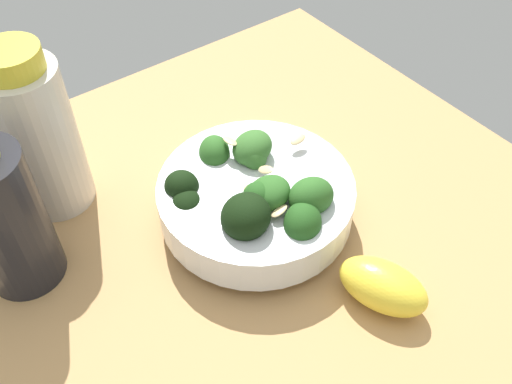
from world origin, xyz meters
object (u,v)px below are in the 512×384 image
bottle_short (4,219)px  bottle_tall (38,135)px  bowl_of_broccoli (256,196)px  lemon_wedge (383,286)px

bottle_short → bottle_tall: bearing=-40.6°
bottle_short → bowl_of_broccoli: bearing=-110.7°
bowl_of_broccoli → bottle_tall: bottle_tall is taller
bowl_of_broccoli → bottle_short: 22.31cm
lemon_wedge → bottle_tall: 34.58cm
bowl_of_broccoli → bottle_short: bearing=69.3°
bottle_tall → bottle_short: bearing=139.4°
bowl_of_broccoli → bottle_tall: size_ratio=1.06×
lemon_wedge → bottle_tall: bottle_tall is taller
lemon_wedge → bottle_tall: size_ratio=0.46×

